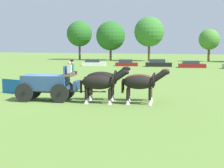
{
  "coord_description": "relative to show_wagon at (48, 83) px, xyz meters",
  "views": [
    {
      "loc": [
        12.18,
        -20.31,
        3.81
      ],
      "look_at": [
        4.43,
        0.9,
        1.2
      ],
      "focal_mm": 55.99,
      "sensor_mm": 36.0,
      "label": 1
    }
  ],
  "objects": [
    {
      "name": "draft_horse_rear_near",
      "position": [
        3.43,
        1.45,
        0.23
      ],
      "size": [
        3.13,
        1.38,
        2.3
      ],
      "color": "black",
      "rests_on": "ground"
    },
    {
      "name": "parked_vehicle_c",
      "position": [
        -0.82,
        37.3,
        -0.66
      ],
      "size": [
        4.66,
        2.77,
        1.23
      ],
      "color": "black",
      "rests_on": "ground"
    },
    {
      "name": "draft_horse_lead_near",
      "position": [
        5.98,
        2.04,
        0.13
      ],
      "size": [
        3.13,
        1.32,
        2.19
      ],
      "color": "brown",
      "rests_on": "ground"
    },
    {
      "name": "show_wagon",
      "position": [
        0.0,
        0.0,
        0.0
      ],
      "size": [
        5.98,
        2.57,
        2.73
      ],
      "color": "#2D4C7A",
      "rests_on": "ground"
    },
    {
      "name": "parked_vehicle_b",
      "position": [
        -6.31,
        36.97,
        -0.7
      ],
      "size": [
        4.17,
        2.73,
        1.13
      ],
      "color": "maroon",
      "rests_on": "ground"
    },
    {
      "name": "tree_a",
      "position": [
        -24.17,
        55.98,
        4.98
      ],
      "size": [
        6.07,
        6.07,
        9.23
      ],
      "color": "brown",
      "rests_on": "ground"
    },
    {
      "name": "parked_vehicle_d",
      "position": [
        4.81,
        36.65,
        -0.72
      ],
      "size": [
        4.58,
        2.94,
        1.1
      ],
      "color": "maroon",
      "rests_on": "ground"
    },
    {
      "name": "tree_c",
      "position": [
        -6.81,
        54.89,
        5.23
      ],
      "size": [
        6.56,
        6.56,
        9.71
      ],
      "color": "brown",
      "rests_on": "ground"
    },
    {
      "name": "ground_plane",
      "position": [
        -0.17,
        -0.04,
        -1.19
      ],
      "size": [
        220.0,
        220.0,
        0.0
      ],
      "primitive_type": "plane",
      "color": "olive"
    },
    {
      "name": "parked_vehicle_a",
      "position": [
        -12.03,
        36.05,
        -0.71
      ],
      "size": [
        4.41,
        2.88,
        1.11
      ],
      "color": "white",
      "rests_on": "ground"
    },
    {
      "name": "tree_b",
      "position": [
        -16.12,
        55.69,
        4.42
      ],
      "size": [
        6.73,
        6.73,
        8.99
      ],
      "color": "brown",
      "rests_on": "ground"
    },
    {
      "name": "draft_horse_rear_off",
      "position": [
        3.73,
        0.19,
        0.13
      ],
      "size": [
        3.15,
        1.38,
        2.18
      ],
      "color": "black",
      "rests_on": "ground"
    },
    {
      "name": "draft_horse_lead_off",
      "position": [
        6.27,
        0.77,
        0.15
      ],
      "size": [
        3.0,
        1.31,
        2.21
      ],
      "color": "black",
      "rests_on": "ground"
    },
    {
      "name": "sponsor_banner",
      "position": [
        -3.8,
        1.83,
        -0.64
      ],
      "size": [
        3.14,
        0.75,
        1.1
      ],
      "primitive_type": "cube",
      "rotation": [
        0.0,
        0.0,
        -0.22
      ],
      "color": "#1959B2",
      "rests_on": "ground"
    },
    {
      "name": "tree_d",
      "position": [
        5.78,
        56.95,
        3.54
      ],
      "size": [
        4.45,
        4.45,
        6.99
      ],
      "color": "brown",
      "rests_on": "ground"
    }
  ]
}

